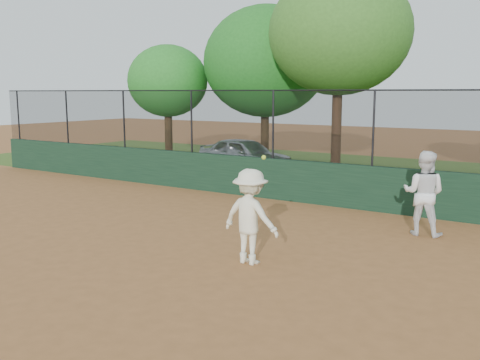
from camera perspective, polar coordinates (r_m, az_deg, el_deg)
The scene contains 10 objects.
ground at distance 10.91m, azimuth -9.93°, elevation -7.45°, with size 80.00×80.00×0.00m, color #9A5F31.
back_wall at distance 15.59m, azimuth 5.10°, elevation -0.01°, with size 26.00×0.20×1.20m, color #183621.
grass_strip at distance 21.12m, azimuth 12.67°, elevation 0.62°, with size 36.00×12.00×0.01m, color #314E18.
parked_car at distance 21.21m, azimuth 0.49°, elevation 2.72°, with size 1.60×3.98×1.35m, color #ABB1B5.
player_second at distance 12.41m, azimuth 19.01°, elevation -1.33°, with size 0.91×0.71×1.87m, color white.
player_main at distance 9.79m, azimuth 1.11°, elevation -3.92°, with size 1.16×0.70×2.06m.
fence_assembly at distance 15.43m, azimuth 5.09°, elevation 6.01°, with size 26.00×0.06×2.00m.
tree_0 at distance 24.73m, azimuth -7.74°, elevation 10.39°, with size 3.74×3.40×5.25m.
tree_1 at distance 23.12m, azimuth 2.72°, elevation 12.48°, with size 5.41×4.92×6.74m.
tree_2 at distance 19.89m, azimuth 10.53°, elevation 15.18°, with size 5.12×4.65×7.42m.
Camera 1 is at (7.13, -7.63, 3.13)m, focal length 40.00 mm.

